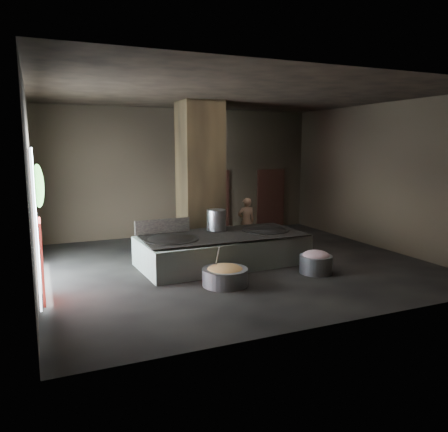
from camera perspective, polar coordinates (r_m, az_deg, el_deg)
name	(u,v)px	position (r m, az deg, el deg)	size (l,w,h in m)	color
floor	(235,265)	(12.10, 1.42, -6.40)	(10.00, 9.00, 0.10)	black
ceiling	(235,93)	(11.73, 1.51, 15.79)	(10.00, 9.00, 0.10)	black
back_wall	(183,172)	(15.93, -5.43, 5.72)	(10.00, 0.10, 4.50)	black
front_wall	(345,201)	(7.82, 15.55, 1.90)	(10.00, 0.10, 4.50)	black
left_wall	(29,189)	(10.63, -24.15, 3.27)	(0.10, 9.00, 4.50)	black
right_wall	(382,176)	(14.54, 19.92, 4.89)	(0.10, 9.00, 4.50)	black
pillar	(200,177)	(13.33, -3.15, 5.08)	(1.20, 1.20, 4.50)	black
hearth_platform	(222,250)	(11.91, -0.21, -4.48)	(4.44, 2.12, 0.77)	silver
platform_cap	(222,235)	(11.81, -0.21, -2.46)	(4.34, 2.09, 0.03)	black
wok_left	(171,242)	(11.30, -6.90, -3.39)	(1.40, 1.40, 0.39)	black
wok_left_rim	(171,239)	(11.29, -6.91, -3.04)	(1.43, 1.43, 0.05)	black
wok_right	(265,233)	(12.45, 5.43, -2.20)	(1.30, 1.30, 0.37)	black
wok_right_rim	(265,230)	(12.44, 5.43, -1.89)	(1.33, 1.33, 0.05)	black
stock_pot	(216,220)	(12.27, -1.00, -0.52)	(0.54, 0.54, 0.58)	#929599
splash_guard	(163,226)	(12.00, -8.01, -1.32)	(1.54, 0.06, 0.39)	black
cook	(246,221)	(14.18, 2.94, -0.69)	(0.56, 0.36, 1.54)	#96684C
veg_basin	(225,277)	(10.19, 0.13, -7.94)	(1.06, 1.06, 0.39)	slate
veg_fill	(225,270)	(10.15, 0.13, -7.11)	(0.87, 0.87, 0.27)	#9E9D4C
ladle	(217,261)	(10.17, -0.98, -5.90)	(0.03, 0.03, 0.84)	#929599
meat_basin	(316,264)	(11.37, 11.90, -6.18)	(0.82, 0.82, 0.45)	slate
meat_fill	(316,256)	(11.31, 11.93, -5.08)	(0.68, 0.68, 0.26)	#A66372
doorway_near	(214,202)	(16.35, -1.25, 1.79)	(1.18, 0.08, 2.38)	black
doorway_near_glow	(219,203)	(16.60, -0.67, 1.73)	(0.90, 0.04, 2.13)	#8C6647
doorway_far	(271,199)	(17.39, 6.10, 2.18)	(1.18, 0.08, 2.38)	black
doorway_far_glow	(265,200)	(17.48, 5.34, 2.07)	(0.79, 0.04, 1.86)	#8C6647
left_opening	(36,216)	(10.90, -23.40, 0.00)	(0.04, 4.20, 3.10)	white
pavilion_sliver	(42,261)	(9.77, -22.69, -5.44)	(0.05, 0.90, 1.70)	maroon
tree_silhouette	(38,186)	(11.93, -23.11, 3.65)	(0.28, 1.10, 1.10)	#194714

